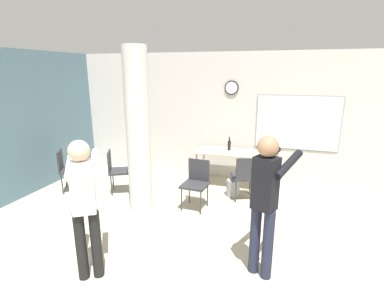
{
  "coord_description": "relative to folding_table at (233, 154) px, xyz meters",
  "views": [
    {
      "loc": [
        1.37,
        -1.56,
        2.41
      ],
      "look_at": [
        0.09,
        2.48,
        1.23
      ],
      "focal_mm": 28.0,
      "sensor_mm": 36.0,
      "label": 1
    }
  ],
  "objects": [
    {
      "name": "person_playing_front",
      "position": [
        -1.09,
        -3.46,
        0.29
      ],
      "size": [
        0.6,
        0.68,
        1.69
      ],
      "color": "black",
      "rests_on": "ground_plane"
    },
    {
      "name": "waste_bin",
      "position": [
        0.12,
        -0.55,
        -0.54
      ],
      "size": [
        0.26,
        0.26,
        0.33
      ],
      "color": "gray",
      "rests_on": "ground_plane"
    },
    {
      "name": "person_playing_side",
      "position": [
        0.86,
        -2.79,
        0.32
      ],
      "size": [
        0.57,
        0.72,
        1.73
      ],
      "color": "#1E2338",
      "rests_on": "ground_plane"
    },
    {
      "name": "bottle_on_table",
      "position": [
        -0.1,
        0.09,
        0.17
      ],
      "size": [
        0.07,
        0.07,
        0.29
      ],
      "color": "black",
      "rests_on": "folding_table"
    },
    {
      "name": "support_pillar",
      "position": [
        -1.33,
        -1.66,
        0.7
      ],
      "size": [
        0.4,
        0.4,
        2.8
      ],
      "color": "silver",
      "rests_on": "ground_plane"
    },
    {
      "name": "chair_table_right",
      "position": [
        0.35,
        -0.68,
        -0.19
      ],
      "size": [
        0.57,
        0.57,
        0.87
      ],
      "color": "#2D2D33",
      "rests_on": "ground_plane"
    },
    {
      "name": "folding_table",
      "position": [
        0.0,
        0.0,
        0.0
      ],
      "size": [
        1.55,
        0.69,
        0.76
      ],
      "color": "beige",
      "rests_on": "ground_plane"
    },
    {
      "name": "wall_back",
      "position": [
        -0.32,
        0.55,
        0.7
      ],
      "size": [
        8.0,
        0.15,
        2.8
      ],
      "color": "silver",
      "rests_on": "ground_plane"
    },
    {
      "name": "chair_near_pillar",
      "position": [
        -2.16,
        -1.07,
        -0.19
      ],
      "size": [
        0.59,
        0.59,
        0.87
      ],
      "color": "#2D2D33",
      "rests_on": "ground_plane"
    },
    {
      "name": "wall_left_accent",
      "position": [
        -3.85,
        -2.0,
        0.7
      ],
      "size": [
        0.12,
        7.0,
        2.8
      ],
      "color": "slate",
      "rests_on": "ground_plane"
    },
    {
      "name": "chair_table_front",
      "position": [
        -0.43,
        -1.25,
        -0.19
      ],
      "size": [
        0.47,
        0.47,
        0.87
      ],
      "color": "#2D2D33",
      "rests_on": "ground_plane"
    },
    {
      "name": "chair_by_left_wall",
      "position": [
        -3.15,
        -1.31,
        -0.19
      ],
      "size": [
        0.6,
        0.6,
        0.87
      ],
      "color": "#2D2D33",
      "rests_on": "ground_plane"
    }
  ]
}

